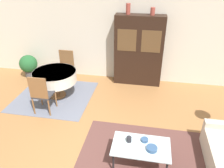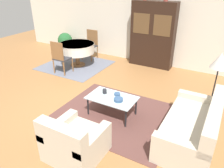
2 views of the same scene
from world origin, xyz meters
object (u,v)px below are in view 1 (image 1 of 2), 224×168
Objects in this scene: vase_tall at (128,9)px; coffee_table at (141,148)px; vase_short at (153,11)px; potted_plant at (29,65)px; dining_chair_far at (66,66)px; cup at (129,139)px; bowl at (152,149)px; dining_table at (55,77)px; bowl_small at (145,140)px; dining_chair_near at (41,93)px; display_cabinet at (139,51)px.

coffee_table is at bearing -78.26° from vase_tall.
vase_short is 0.27× the size of potted_plant.
dining_chair_far reaches higher than cup.
vase_short is (-0.01, 3.21, 1.77)m from coffee_table.
cup is 0.43m from bowl.
dining_table reaches higher than bowl_small.
dining_table is at bearing 90.00° from dining_chair_near.
dining_chair_far is at bearing 129.31° from cup.
dining_table is 1.15× the size of dining_chair_far.
dining_chair_far is at bearing 90.00° from dining_table.
bowl_small is 3.51m from vase_short.
potted_plant reaches higher than coffee_table.
potted_plant is (-1.35, 0.99, -0.18)m from dining_table.
bowl is at bearing -37.25° from potted_plant.
dining_chair_far is at bearing -169.00° from display_cabinet.
dining_chair_far is (-2.45, 2.79, 0.18)m from coffee_table.
display_cabinet is 1.77× the size of dining_table.
dining_chair_near is 2.71m from bowl_small.
bowl is at bearing -18.59° from coffee_table.
potted_plant is at bearing 141.00° from cup.
dining_chair_far is (0.00, 1.62, 0.00)m from dining_chair_near.
dining_chair_near is at bearing -52.99° from potted_plant.
coffee_table is 3.72m from dining_chair_far.
vase_short reaches higher than bowl_small.
vase_tall is (-0.85, 3.27, 1.74)m from bowl.
cup is at bearing 161.59° from bowl.
display_cabinet is 20.69× the size of cup.
vase_tall is at bearing 180.00° from vase_short.
vase_tall is at bearing 104.60° from bowl.
cup is 0.50× the size of vase_short.
dining_chair_near is at bearing 154.33° from coffee_table.
dining_table is 2.94m from cup.
vase_tall is at bearing 34.42° from dining_table.
bowl is 0.26× the size of potted_plant.
bowl reaches higher than coffee_table.
vase_short is at bearing -170.34° from dining_chair_far.
display_cabinet is 2.22m from dining_chair_far.
bowl_small is at bearing -36.33° from potted_plant.
display_cabinet is 10.81× the size of bowl.
cup is at bearing -88.33° from display_cabinet.
potted_plant is (-1.35, 1.79, -0.16)m from dining_chair_near.
dining_chair_near is at bearing 154.80° from bowl.
bowl_small is (0.37, -3.07, -0.57)m from display_cabinet.
cup is 0.52× the size of bowl.
coffee_table is 5.16× the size of vase_short.
vase_tall reaches higher than dining_table.
display_cabinet is 2.98m from dining_chair_near.
dining_chair_near is 3.54× the size of vase_tall.
potted_plant reaches higher than cup.
potted_plant is (-3.80, 2.97, 0.02)m from coffee_table.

